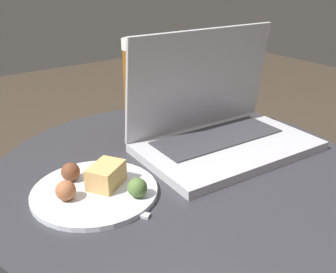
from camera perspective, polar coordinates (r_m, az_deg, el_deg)
name	(u,v)px	position (r m, az deg, el deg)	size (l,w,h in m)	color
table	(178,223)	(0.83, 1.51, -12.39)	(0.72, 0.72, 0.53)	#515156
laptop	(218,124)	(0.84, 7.28, 1.86)	(0.37, 0.25, 0.24)	#B2B2B7
beer_glass	(139,92)	(0.84, -4.26, 6.52)	(0.07, 0.07, 0.22)	brown
snack_plate	(96,187)	(0.68, -10.39, -7.24)	(0.21, 0.21, 0.05)	silver
fork	(95,206)	(0.65, -10.60, -9.91)	(0.11, 0.14, 0.00)	silver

